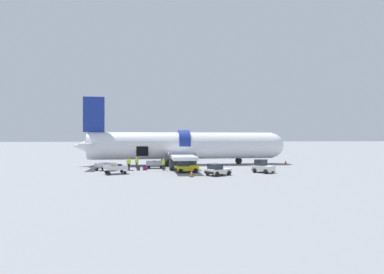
{
  "coord_description": "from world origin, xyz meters",
  "views": [
    {
      "loc": [
        -7.95,
        -41.85,
        4.23
      ],
      "look_at": [
        -1.99,
        1.03,
        4.28
      ],
      "focal_mm": 28.0,
      "sensor_mm": 36.0,
      "label": 1
    }
  ],
  "objects_px": {
    "baggage_tug_mid": "(186,167)",
    "ground_crew_loader_b": "(137,162)",
    "airplane": "(181,146)",
    "suitcase_on_tarmac_upright": "(138,169)",
    "baggage_cart_loading": "(156,165)",
    "ground_crew_loader_a": "(129,163)",
    "baggage_cart_empty": "(116,169)",
    "suitcase_on_tarmac_spare": "(145,168)",
    "baggage_tug_lead": "(217,170)",
    "baggage_tug_rear": "(263,167)",
    "ground_crew_driver": "(164,164)",
    "ground_crew_supervisor": "(179,161)",
    "baggage_cart_queued": "(106,167)"
  },
  "relations": [
    {
      "from": "baggage_tug_rear",
      "to": "ground_crew_loader_b",
      "type": "bearing_deg",
      "value": 154.25
    },
    {
      "from": "ground_crew_supervisor",
      "to": "baggage_cart_queued",
      "type": "bearing_deg",
      "value": -158.8
    },
    {
      "from": "baggage_tug_mid",
      "to": "ground_crew_loader_b",
      "type": "bearing_deg",
      "value": 136.23
    },
    {
      "from": "baggage_cart_empty",
      "to": "suitcase_on_tarmac_upright",
      "type": "bearing_deg",
      "value": 54.67
    },
    {
      "from": "airplane",
      "to": "baggage_tug_lead",
      "type": "relative_size",
      "value": 10.34
    },
    {
      "from": "suitcase_on_tarmac_spare",
      "to": "suitcase_on_tarmac_upright",
      "type": "bearing_deg",
      "value": -176.27
    },
    {
      "from": "baggage_cart_loading",
      "to": "ground_crew_driver",
      "type": "bearing_deg",
      "value": -70.91
    },
    {
      "from": "ground_crew_loader_a",
      "to": "suitcase_on_tarmac_spare",
      "type": "distance_m",
      "value": 2.32
    },
    {
      "from": "baggage_tug_mid",
      "to": "ground_crew_loader_a",
      "type": "distance_m",
      "value": 8.0
    },
    {
      "from": "baggage_cart_empty",
      "to": "suitcase_on_tarmac_upright",
      "type": "distance_m",
      "value": 4.15
    },
    {
      "from": "ground_crew_loader_a",
      "to": "ground_crew_supervisor",
      "type": "xyz_separation_m",
      "value": [
        6.89,
        3.17,
        0.01
      ]
    },
    {
      "from": "baggage_cart_loading",
      "to": "baggage_cart_empty",
      "type": "height_order",
      "value": "baggage_cart_empty"
    },
    {
      "from": "baggage_cart_empty",
      "to": "ground_crew_loader_a",
      "type": "bearing_deg",
      "value": 75.06
    },
    {
      "from": "airplane",
      "to": "ground_crew_driver",
      "type": "xyz_separation_m",
      "value": [
        -3.0,
        -7.3,
        -2.02
      ]
    },
    {
      "from": "baggage_tug_mid",
      "to": "ground_crew_loader_b",
      "type": "distance_m",
      "value": 8.39
    },
    {
      "from": "airplane",
      "to": "suitcase_on_tarmac_upright",
      "type": "bearing_deg",
      "value": -131.54
    },
    {
      "from": "baggage_cart_empty",
      "to": "ground_crew_loader_a",
      "type": "height_order",
      "value": "ground_crew_loader_a"
    },
    {
      "from": "baggage_cart_queued",
      "to": "airplane",
      "type": "bearing_deg",
      "value": 33.27
    },
    {
      "from": "airplane",
      "to": "baggage_tug_mid",
      "type": "height_order",
      "value": "airplane"
    },
    {
      "from": "baggage_tug_lead",
      "to": "baggage_cart_loading",
      "type": "bearing_deg",
      "value": 127.62
    },
    {
      "from": "airplane",
      "to": "suitcase_on_tarmac_upright",
      "type": "height_order",
      "value": "airplane"
    },
    {
      "from": "baggage_cart_loading",
      "to": "suitcase_on_tarmac_spare",
      "type": "relative_size",
      "value": 4.85
    },
    {
      "from": "baggage_tug_mid",
      "to": "suitcase_on_tarmac_upright",
      "type": "xyz_separation_m",
      "value": [
        -5.74,
        3.01,
        -0.4
      ]
    },
    {
      "from": "suitcase_on_tarmac_spare",
      "to": "baggage_tug_mid",
      "type": "bearing_deg",
      "value": -31.99
    },
    {
      "from": "baggage_cart_loading",
      "to": "ground_crew_loader_a",
      "type": "distance_m",
      "value": 3.87
    },
    {
      "from": "airplane",
      "to": "baggage_cart_loading",
      "type": "relative_size",
      "value": 9.71
    },
    {
      "from": "baggage_tug_lead",
      "to": "baggage_tug_rear",
      "type": "bearing_deg",
      "value": 16.32
    },
    {
      "from": "baggage_tug_lead",
      "to": "ground_crew_loader_a",
      "type": "xyz_separation_m",
      "value": [
        -10.18,
        7.15,
        0.29
      ]
    },
    {
      "from": "ground_crew_loader_b",
      "to": "baggage_tug_lead",
      "type": "bearing_deg",
      "value": -44.52
    },
    {
      "from": "ground_crew_loader_a",
      "to": "ground_crew_supervisor",
      "type": "distance_m",
      "value": 7.58
    },
    {
      "from": "ground_crew_loader_b",
      "to": "baggage_cart_loading",
      "type": "bearing_deg",
      "value": -11.21
    },
    {
      "from": "baggage_tug_lead",
      "to": "baggage_cart_empty",
      "type": "height_order",
      "value": "baggage_tug_lead"
    },
    {
      "from": "ground_crew_loader_b",
      "to": "suitcase_on_tarmac_upright",
      "type": "xyz_separation_m",
      "value": [
        0.32,
        -2.8,
        -0.58
      ]
    },
    {
      "from": "ground_crew_supervisor",
      "to": "suitcase_on_tarmac_spare",
      "type": "bearing_deg",
      "value": -140.27
    },
    {
      "from": "baggage_tug_rear",
      "to": "suitcase_on_tarmac_upright",
      "type": "distance_m",
      "value": 15.56
    },
    {
      "from": "baggage_tug_lead",
      "to": "suitcase_on_tarmac_upright",
      "type": "distance_m",
      "value": 10.91
    },
    {
      "from": "baggage_cart_loading",
      "to": "ground_crew_supervisor",
      "type": "relative_size",
      "value": 2.02
    },
    {
      "from": "suitcase_on_tarmac_spare",
      "to": "ground_crew_supervisor",
      "type": "bearing_deg",
      "value": 39.73
    },
    {
      "from": "baggage_tug_mid",
      "to": "suitcase_on_tarmac_upright",
      "type": "height_order",
      "value": "baggage_tug_mid"
    },
    {
      "from": "baggage_tug_rear",
      "to": "ground_crew_loader_a",
      "type": "relative_size",
      "value": 1.7
    },
    {
      "from": "baggage_tug_lead",
      "to": "baggage_cart_loading",
      "type": "xyz_separation_m",
      "value": [
        -6.59,
        8.56,
        -0.09
      ]
    },
    {
      "from": "airplane",
      "to": "baggage_cart_queued",
      "type": "bearing_deg",
      "value": -146.73
    },
    {
      "from": "ground_crew_supervisor",
      "to": "suitcase_on_tarmac_upright",
      "type": "distance_m",
      "value": 6.95
    },
    {
      "from": "suitcase_on_tarmac_spare",
      "to": "ground_crew_loader_a",
      "type": "bearing_deg",
      "value": 158.98
    },
    {
      "from": "suitcase_on_tarmac_spare",
      "to": "airplane",
      "type": "bearing_deg",
      "value": 52.31
    },
    {
      "from": "airplane",
      "to": "suitcase_on_tarmac_spare",
      "type": "relative_size",
      "value": 47.08
    },
    {
      "from": "baggage_tug_rear",
      "to": "suitcase_on_tarmac_upright",
      "type": "xyz_separation_m",
      "value": [
        -14.88,
        4.54,
        -0.42
      ]
    },
    {
      "from": "airplane",
      "to": "baggage_cart_queued",
      "type": "distance_m",
      "value": 12.46
    },
    {
      "from": "baggage_cart_empty",
      "to": "ground_crew_loader_b",
      "type": "bearing_deg",
      "value": 71.46
    },
    {
      "from": "baggage_tug_lead",
      "to": "ground_crew_loader_b",
      "type": "distance_m",
      "value": 12.96
    }
  ]
}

